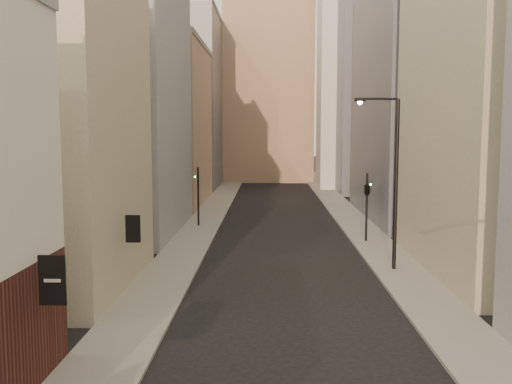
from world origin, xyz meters
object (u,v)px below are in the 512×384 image
traffic_light_left (198,187)px  traffic_light_right (367,188)px  white_tower (348,53)px  clock_tower (268,71)px  streetlamp_mid (392,174)px

traffic_light_left → traffic_light_right: (12.81, -6.40, 0.59)m
white_tower → traffic_light_right: 42.69m
clock_tower → streetlamp_mid: clock_tower is taller
clock_tower → traffic_light_left: bearing=-96.9°
clock_tower → traffic_light_right: size_ratio=8.98×
white_tower → streetlamp_mid: (-4.04, -48.25, -13.01)m
white_tower → streetlamp_mid: size_ratio=4.24×
streetlamp_mid → traffic_light_left: bearing=123.8°
clock_tower → white_tower: clock_tower is taller
clock_tower → white_tower: 17.83m
clock_tower → streetlamp_mid: bearing=-83.6°
traffic_light_right → streetlamp_mid: bearing=85.3°
clock_tower → traffic_light_right: bearing=-82.6°
white_tower → traffic_light_left: bearing=-116.6°
white_tower → streetlamp_mid: white_tower is taller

